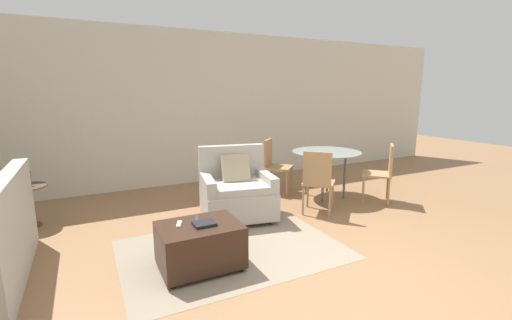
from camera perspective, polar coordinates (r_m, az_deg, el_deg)
The scene contains 14 objects.
ground_plane at distance 3.37m, azimuth 11.23°, elevation -18.84°, with size 20.00×20.00×0.00m, color #936B47.
wall_back at distance 6.42m, azimuth -10.16°, elevation 8.43°, with size 12.00×0.06×2.75m.
area_rug at distance 3.84m, azimuth -3.98°, elevation -14.61°, with size 2.31×1.63×0.01m.
armchair at distance 4.62m, azimuth -3.23°, elevation -5.30°, with size 1.04×0.96×0.95m.
ottoman at distance 3.42m, azimuth -9.35°, elevation -13.70°, with size 0.76×0.57×0.44m.
book_stack at distance 3.31m, azimuth -8.61°, elevation -10.45°, with size 0.20×0.17×0.03m.
tv_remote_primary at distance 3.38m, azimuth -12.70°, elevation -10.33°, with size 0.09×0.16×0.01m.
tv_remote_secondary at distance 3.48m, azimuth -9.84°, elevation -9.53°, with size 0.09×0.17×0.01m.
side_table at distance 5.16m, azimuth -33.89°, elevation -5.29°, with size 0.48×0.48×0.53m.
picture_frame at distance 5.10m, azimuth -34.19°, elevation -2.65°, with size 0.15×0.07×0.19m.
dining_table at distance 5.56m, azimuth 11.62°, elevation 0.55°, with size 1.09×1.09×0.75m.
dining_chair_near_left at distance 4.76m, azimuth 10.30°, elevation -3.00°, with size 0.59×0.59×0.90m.
dining_chair_near_right at distance 5.56m, azimuth 20.42°, elevation -1.46°, with size 0.59×0.59×0.90m.
dining_chair_far_left at distance 5.75m, azimuth 2.99°, elevation -0.35°, with size 0.59×0.59×0.90m.
Camera 1 is at (-1.83, -2.27, 1.68)m, focal length 24.00 mm.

